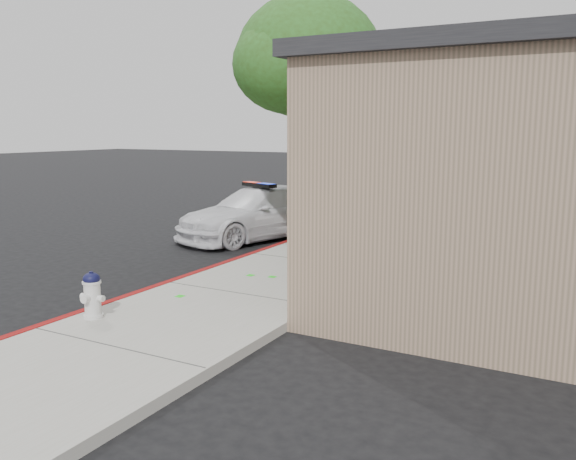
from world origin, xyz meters
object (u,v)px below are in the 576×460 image
at_px(street_tree_far, 412,97).
at_px(street_tree_near, 309,63).
at_px(street_tree_mid, 357,85).
at_px(fire_hydrant, 92,295).
at_px(police_car, 259,213).

bearing_deg(street_tree_far, street_tree_near, -86.46).
height_order(street_tree_mid, street_tree_far, street_tree_mid).
bearing_deg(street_tree_far, street_tree_mid, -86.36).
height_order(fire_hydrant, street_tree_near, street_tree_near).
height_order(fire_hydrant, street_tree_mid, street_tree_mid).
xyz_separation_m(fire_hydrant, street_tree_far, (0.26, 14.99, 3.64)).
bearing_deg(street_tree_far, fire_hydrant, -91.00).
relative_size(police_car, street_tree_far, 1.00).
bearing_deg(police_car, street_tree_near, -18.91).
bearing_deg(police_car, fire_hydrant, -57.76).
distance_m(police_car, street_tree_mid, 4.35).
distance_m(fire_hydrant, street_tree_near, 6.93).
distance_m(fire_hydrant, street_tree_far, 15.43).
relative_size(street_tree_mid, street_tree_far, 1.00).
bearing_deg(street_tree_mid, fire_hydrant, -94.19).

